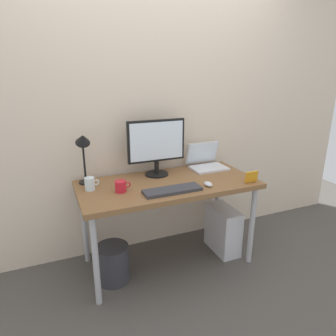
% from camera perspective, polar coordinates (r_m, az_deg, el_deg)
% --- Properties ---
extents(ground_plane, '(6.00, 6.00, 0.00)m').
position_cam_1_polar(ground_plane, '(2.78, -0.00, -17.09)').
color(ground_plane, '#4C4742').
extents(back_wall, '(4.40, 0.04, 2.60)m').
position_cam_1_polar(back_wall, '(2.66, -3.35, 11.57)').
color(back_wall, beige).
rests_on(back_wall, ground_plane).
extents(desk, '(1.42, 0.67, 0.74)m').
position_cam_1_polar(desk, '(2.45, -0.00, -4.13)').
color(desk, brown).
rests_on(desk, ground_plane).
extents(monitor, '(0.50, 0.20, 0.47)m').
position_cam_1_polar(monitor, '(2.52, -2.20, 4.46)').
color(monitor, black).
rests_on(monitor, desk).
extents(laptop, '(0.32, 0.27, 0.23)m').
position_cam_1_polar(laptop, '(2.80, 7.19, 1.23)').
color(laptop, silver).
rests_on(laptop, desk).
extents(desk_lamp, '(0.11, 0.16, 0.43)m').
position_cam_1_polar(desk_lamp, '(2.38, -15.70, 3.87)').
color(desk_lamp, black).
rests_on(desk_lamp, desk).
extents(keyboard, '(0.44, 0.14, 0.02)m').
position_cam_1_polar(keyboard, '(2.24, 0.85, -4.20)').
color(keyboard, '#333338').
rests_on(keyboard, desk).
extents(mouse, '(0.06, 0.09, 0.03)m').
position_cam_1_polar(mouse, '(2.36, 7.58, -3.02)').
color(mouse, silver).
rests_on(mouse, desk).
extents(coffee_mug, '(0.12, 0.09, 0.08)m').
position_cam_1_polar(coffee_mug, '(2.26, -8.90, -3.43)').
color(coffee_mug, red).
rests_on(coffee_mug, desk).
extents(glass_cup, '(0.11, 0.07, 0.10)m').
position_cam_1_polar(glass_cup, '(2.33, -14.52, -2.91)').
color(glass_cup, silver).
rests_on(glass_cup, desk).
extents(photo_frame, '(0.11, 0.03, 0.09)m').
position_cam_1_polar(photo_frame, '(2.50, 15.49, -1.62)').
color(photo_frame, orange).
rests_on(photo_frame, desk).
extents(computer_tower, '(0.18, 0.36, 0.42)m').
position_cam_1_polar(computer_tower, '(2.86, 10.33, -11.35)').
color(computer_tower, silver).
rests_on(computer_tower, ground_plane).
extents(wastebasket, '(0.26, 0.26, 0.30)m').
position_cam_1_polar(wastebasket, '(2.53, -10.41, -17.26)').
color(wastebasket, '#333338').
rests_on(wastebasket, ground_plane).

